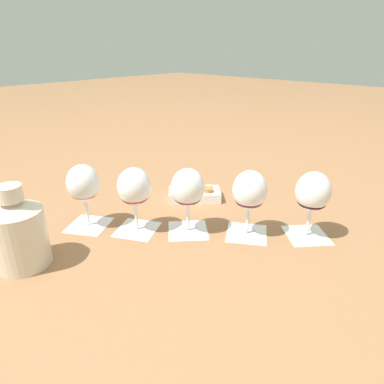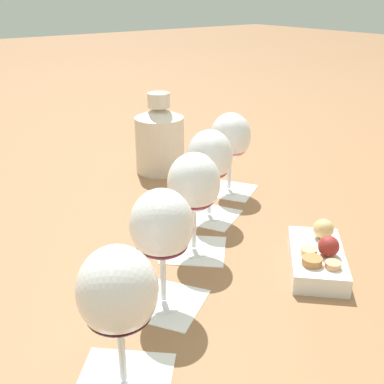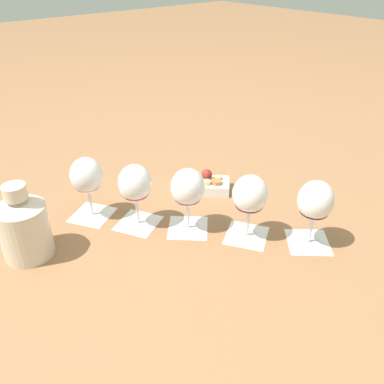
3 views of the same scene
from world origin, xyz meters
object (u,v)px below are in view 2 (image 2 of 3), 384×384
(wine_glass_1, at_px, (210,159))
(ceramic_vase, at_px, (160,138))
(wine_glass_4, at_px, (118,296))
(wine_glass_3, at_px, (162,229))
(wine_glass_0, at_px, (230,139))
(snack_dish, at_px, (318,256))
(wine_glass_2, at_px, (194,187))

(wine_glass_1, distance_m, ceramic_vase, 0.29)
(wine_glass_4, bearing_deg, wine_glass_3, 129.19)
(wine_glass_1, bearing_deg, wine_glass_0, 122.62)
(wine_glass_0, bearing_deg, wine_glass_3, -53.37)
(ceramic_vase, bearing_deg, snack_dish, -4.78)
(wine_glass_0, xyz_separation_m, wine_glass_3, (0.26, -0.35, 0.00))
(ceramic_vase, bearing_deg, wine_glass_3, -32.95)
(ceramic_vase, distance_m, snack_dish, 0.54)
(snack_dish, bearing_deg, ceramic_vase, 175.22)
(wine_glass_3, bearing_deg, wine_glass_1, 128.54)
(ceramic_vase, bearing_deg, wine_glass_0, 14.82)
(snack_dish, bearing_deg, wine_glass_0, 163.67)
(wine_glass_3, bearing_deg, ceramic_vase, 147.05)
(wine_glass_4, bearing_deg, wine_glass_0, 127.31)
(wine_glass_2, relative_size, snack_dish, 1.00)
(wine_glass_0, height_order, wine_glass_2, same)
(wine_glass_3, height_order, wine_glass_4, same)
(wine_glass_4, xyz_separation_m, ceramic_vase, (-0.56, 0.42, -0.04))
(wine_glass_2, xyz_separation_m, ceramic_vase, (-0.37, 0.17, -0.04))
(wine_glass_2, height_order, ceramic_vase, ceramic_vase)
(wine_glass_3, xyz_separation_m, ceramic_vase, (-0.46, 0.30, -0.04))
(wine_glass_4, distance_m, snack_dish, 0.39)
(wine_glass_1, distance_m, wine_glass_4, 0.46)
(wine_glass_1, relative_size, wine_glass_2, 1.00)
(wine_glass_2, bearing_deg, snack_dish, 37.72)
(wine_glass_0, relative_size, wine_glass_2, 1.00)
(wine_glass_4, relative_size, snack_dish, 1.00)
(wine_glass_1, height_order, wine_glass_3, same)
(wine_glass_0, xyz_separation_m, wine_glass_2, (0.17, -0.23, 0.00))
(wine_glass_4, bearing_deg, wine_glass_1, 128.77)
(wine_glass_2, bearing_deg, ceramic_vase, 154.79)
(wine_glass_2, bearing_deg, wine_glass_3, -53.06)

